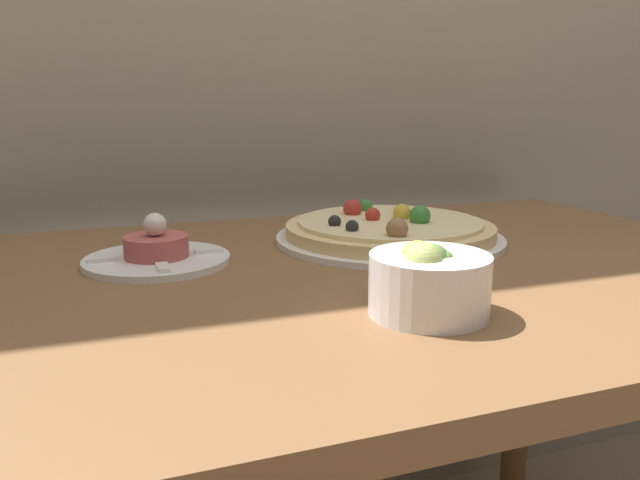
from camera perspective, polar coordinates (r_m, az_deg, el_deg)
name	(u,v)px	position (r m, az deg, el deg)	size (l,w,h in m)	color
dining_table	(359,336)	(0.91, 3.63, -8.77)	(1.28, 0.83, 0.77)	brown
pizza_plate	(389,231)	(1.03, 6.36, 0.84)	(0.37, 0.37, 0.06)	white
tartare_plate	(157,254)	(0.92, -14.70, -1.21)	(0.21, 0.21, 0.07)	white
small_bowl	(429,280)	(0.68, 9.90, -3.65)	(0.13, 0.13, 0.08)	white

